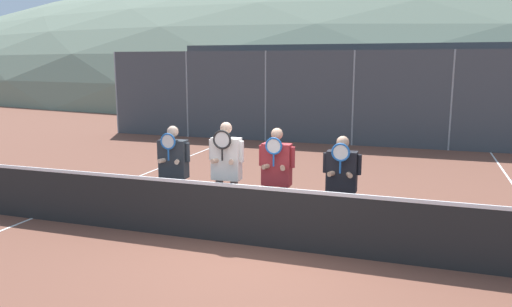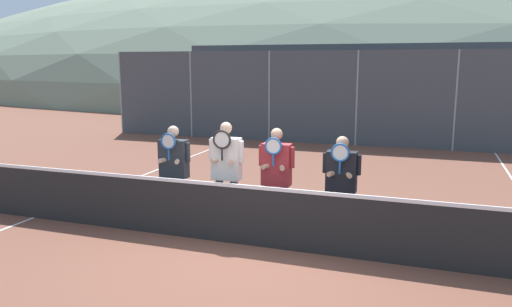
% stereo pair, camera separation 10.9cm
% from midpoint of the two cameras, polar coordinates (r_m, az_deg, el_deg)
% --- Properties ---
extents(ground_plane, '(120.00, 120.00, 0.00)m').
position_cam_midpoint_polar(ground_plane, '(7.91, 0.65, -10.57)').
color(ground_plane, brown).
extents(hill_distant, '(122.14, 67.86, 23.75)m').
position_cam_midpoint_polar(hill_distant, '(56.62, 17.19, 7.08)').
color(hill_distant, slate).
rests_on(hill_distant, ground_plane).
extents(clubhouse_building, '(20.39, 5.50, 3.59)m').
position_cam_midpoint_polar(clubhouse_building, '(24.19, 18.40, 7.47)').
color(clubhouse_building, beige).
rests_on(clubhouse_building, ground_plane).
extents(fence_back, '(18.84, 0.06, 3.23)m').
position_cam_midpoint_polar(fence_back, '(17.37, 11.62, 6.18)').
color(fence_back, gray).
rests_on(fence_back, ground_plane).
extents(tennis_net, '(11.81, 0.09, 1.07)m').
position_cam_midpoint_polar(tennis_net, '(7.75, 0.66, -7.11)').
color(tennis_net, gray).
rests_on(tennis_net, ground_plane).
extents(court_line_left_sideline, '(0.05, 16.00, 0.01)m').
position_cam_midpoint_polar(court_line_left_sideline, '(12.40, -14.28, -3.10)').
color(court_line_left_sideline, white).
rests_on(court_line_left_sideline, ground_plane).
extents(player_leftmost, '(0.63, 0.34, 1.75)m').
position_cam_midpoint_polar(player_leftmost, '(8.82, -9.00, -1.46)').
color(player_leftmost, '#56565B').
rests_on(player_leftmost, ground_plane).
extents(player_center_left, '(0.62, 0.34, 1.86)m').
position_cam_midpoint_polar(player_center_left, '(8.33, -3.04, -1.60)').
color(player_center_left, '#56565B').
rests_on(player_center_left, ground_plane).
extents(player_center_right, '(0.60, 0.34, 1.80)m').
position_cam_midpoint_polar(player_center_right, '(8.08, 2.72, -2.33)').
color(player_center_right, black).
rests_on(player_center_right, ground_plane).
extents(player_rightmost, '(0.60, 0.34, 1.71)m').
position_cam_midpoint_polar(player_rightmost, '(7.95, 10.09, -3.03)').
color(player_rightmost, '#232838').
rests_on(player_rightmost, ground_plane).
extents(car_far_left, '(4.72, 1.90, 1.88)m').
position_cam_midpoint_polar(car_far_left, '(21.39, -2.05, 5.35)').
color(car_far_left, '#285638').
rests_on(car_far_left, ground_plane).
extents(car_left_of_center, '(4.58, 1.92, 1.66)m').
position_cam_midpoint_polar(car_left_of_center, '(20.53, 12.28, 4.65)').
color(car_left_of_center, '#285638').
rests_on(car_left_of_center, ground_plane).
extents(car_center, '(4.65, 2.02, 1.77)m').
position_cam_midpoint_polar(car_center, '(20.53, 26.93, 3.90)').
color(car_center, '#B2B7BC').
rests_on(car_center, ground_plane).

